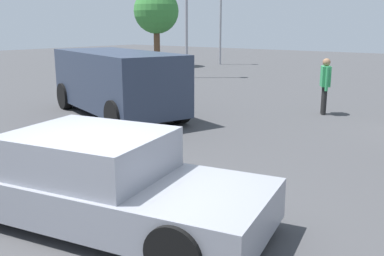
# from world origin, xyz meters

# --- Properties ---
(ground_plane) EXTENTS (80.00, 80.00, 0.00)m
(ground_plane) POSITION_xyz_m (0.00, 0.00, 0.00)
(ground_plane) COLOR #424244
(sedan_foreground) EXTENTS (4.79, 2.65, 1.21)m
(sedan_foreground) POSITION_xyz_m (-0.24, 0.20, 0.56)
(sedan_foreground) COLOR gray
(sedan_foreground) RESTS_ON ground_plane
(suv_dark) EXTENTS (5.32, 3.42, 1.83)m
(suv_dark) POSITION_xyz_m (-5.21, 5.15, 1.01)
(suv_dark) COLOR #2D384C
(suv_dark) RESTS_ON ground_plane
(pedestrian) EXTENTS (0.41, 0.50, 1.63)m
(pedestrian) POSITION_xyz_m (-0.59, 8.96, 0.97)
(pedestrian) COLOR black
(pedestrian) RESTS_ON ground_plane
(light_post_mid) EXTENTS (0.44, 0.44, 5.47)m
(light_post_mid) POSITION_xyz_m (-12.47, 21.00, 3.80)
(light_post_mid) COLOR gray
(light_post_mid) RESTS_ON ground_plane
(tree_back_left) EXTENTS (2.80, 2.80, 4.84)m
(tree_back_left) POSITION_xyz_m (-14.83, 17.36, 3.40)
(tree_back_left) COLOR brown
(tree_back_left) RESTS_ON ground_plane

